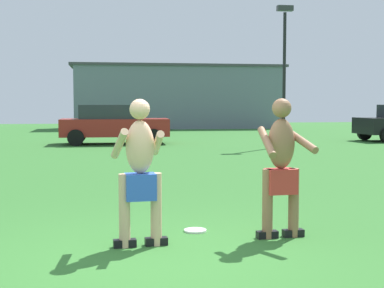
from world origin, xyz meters
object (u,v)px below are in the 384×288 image
(player_near, at_px, (140,169))
(player_in_red, at_px, (281,165))
(car_red_far_end, at_px, (113,124))
(frisbee, at_px, (195,230))
(lamp_post, at_px, (284,60))

(player_near, distance_m, player_in_red, 1.73)
(player_near, xyz_separation_m, car_red_far_end, (-0.00, 16.42, -0.07))
(player_in_red, distance_m, frisbee, 1.41)
(player_in_red, relative_size, frisbee, 5.90)
(car_red_far_end, bearing_deg, frisbee, -87.29)
(player_near, height_order, player_in_red, player_in_red)
(car_red_far_end, xyz_separation_m, lamp_post, (6.34, -2.46, 2.45))
(player_in_red, distance_m, car_red_far_end, 16.37)
(player_near, height_order, lamp_post, lamp_post)
(player_in_red, bearing_deg, lamp_post, 71.55)
(lamp_post, bearing_deg, player_in_red, -108.45)
(frisbee, bearing_deg, lamp_post, 67.24)
(player_in_red, bearing_deg, player_near, -175.40)
(frisbee, relative_size, car_red_far_end, 0.07)
(player_near, distance_m, car_red_far_end, 16.42)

